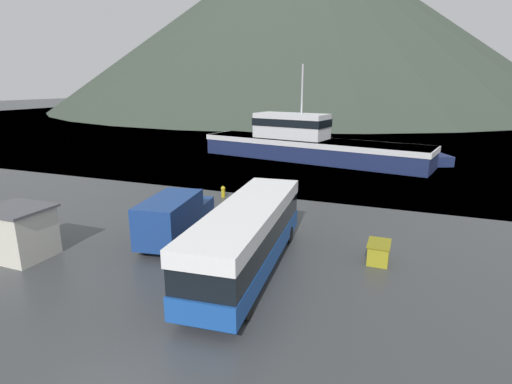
% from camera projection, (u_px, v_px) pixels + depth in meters
% --- Properties ---
extents(water_surface, '(240.00, 240.00, 0.00)m').
position_uv_depth(water_surface, '(392.00, 109.00, 137.44)').
color(water_surface, slate).
rests_on(water_surface, ground).
extents(hill_backdrop, '(175.65, 175.65, 61.97)m').
position_uv_depth(hill_backdrop, '(303.00, 20.00, 145.66)').
color(hill_backdrop, '#333D33').
rests_on(hill_backdrop, ground).
extents(tour_bus, '(3.54, 11.08, 3.07)m').
position_uv_depth(tour_bus, '(248.00, 234.00, 17.91)').
color(tour_bus, '#194799').
rests_on(tour_bus, ground).
extents(delivery_van, '(3.11, 6.65, 2.50)m').
position_uv_depth(delivery_van, '(175.00, 216.00, 21.66)').
color(delivery_van, navy).
rests_on(delivery_van, ground).
extents(fishing_boat, '(26.50, 10.14, 10.42)m').
position_uv_depth(fishing_boat, '(307.00, 143.00, 44.93)').
color(fishing_boat, '#19234C').
rests_on(fishing_boat, water_surface).
extents(storage_bin, '(1.04, 1.40, 1.03)m').
position_uv_depth(storage_bin, '(379.00, 252.00, 18.99)').
color(storage_bin, olive).
rests_on(storage_bin, ground).
extents(dock_kiosk, '(3.08, 2.56, 2.55)m').
position_uv_depth(dock_kiosk, '(19.00, 232.00, 19.43)').
color(dock_kiosk, beige).
rests_on(dock_kiosk, ground).
extents(small_boat, '(5.13, 7.86, 1.06)m').
position_uv_depth(small_boat, '(427.00, 156.00, 44.70)').
color(small_boat, '#19234C').
rests_on(small_boat, water_surface).
extents(mooring_bollard, '(0.33, 0.33, 0.86)m').
position_uv_depth(mooring_bollard, '(223.00, 191.00, 30.08)').
color(mooring_bollard, '#B29919').
rests_on(mooring_bollard, ground).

